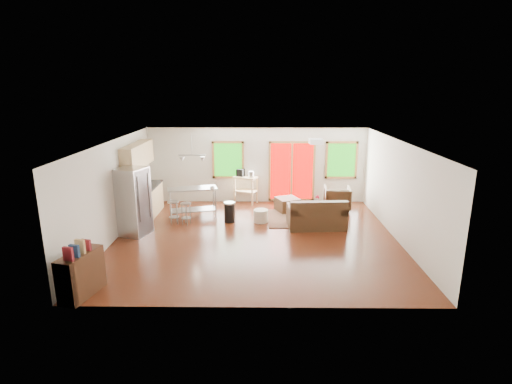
{
  "coord_description": "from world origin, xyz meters",
  "views": [
    {
      "loc": [
        0.12,
        -10.09,
        3.98
      ],
      "look_at": [
        0.0,
        0.3,
        1.2
      ],
      "focal_mm": 28.0,
      "sensor_mm": 36.0,
      "label": 1
    }
  ],
  "objects_px": {
    "loveseat": "(316,216)",
    "armchair": "(337,197)",
    "kitchen_cart": "(245,180)",
    "coffee_table": "(322,208)",
    "ottoman": "(287,204)",
    "island": "(193,197)",
    "refrigerator": "(133,202)",
    "rug": "(305,218)"
  },
  "relations": [
    {
      "from": "refrigerator",
      "to": "kitchen_cart",
      "type": "distance_m",
      "value": 4.24
    },
    {
      "from": "island",
      "to": "kitchen_cart",
      "type": "bearing_deg",
      "value": 45.67
    },
    {
      "from": "kitchen_cart",
      "to": "loveseat",
      "type": "bearing_deg",
      "value": -48.9
    },
    {
      "from": "coffee_table",
      "to": "kitchen_cart",
      "type": "distance_m",
      "value": 2.93
    },
    {
      "from": "rug",
      "to": "kitchen_cart",
      "type": "relative_size",
      "value": 1.93
    },
    {
      "from": "island",
      "to": "refrigerator",
      "type": "bearing_deg",
      "value": -133.28
    },
    {
      "from": "loveseat",
      "to": "ottoman",
      "type": "distance_m",
      "value": 1.72
    },
    {
      "from": "armchair",
      "to": "island",
      "type": "distance_m",
      "value": 4.71
    },
    {
      "from": "refrigerator",
      "to": "kitchen_cart",
      "type": "relative_size",
      "value": 1.56
    },
    {
      "from": "coffee_table",
      "to": "island",
      "type": "bearing_deg",
      "value": -179.37
    },
    {
      "from": "coffee_table",
      "to": "armchair",
      "type": "distance_m",
      "value": 1.04
    },
    {
      "from": "armchair",
      "to": "ottoman",
      "type": "bearing_deg",
      "value": 10.92
    },
    {
      "from": "loveseat",
      "to": "coffee_table",
      "type": "height_order",
      "value": "loveseat"
    },
    {
      "from": "rug",
      "to": "coffee_table",
      "type": "xyz_separation_m",
      "value": [
        0.53,
        0.11,
        0.3
      ]
    },
    {
      "from": "loveseat",
      "to": "refrigerator",
      "type": "xyz_separation_m",
      "value": [
        -5.08,
        -0.6,
        0.59
      ]
    },
    {
      "from": "rug",
      "to": "kitchen_cart",
      "type": "bearing_deg",
      "value": 138.66
    },
    {
      "from": "island",
      "to": "kitchen_cart",
      "type": "height_order",
      "value": "kitchen_cart"
    },
    {
      "from": "rug",
      "to": "coffee_table",
      "type": "bearing_deg",
      "value": 12.07
    },
    {
      "from": "island",
      "to": "kitchen_cart",
      "type": "distance_m",
      "value": 2.24
    },
    {
      "from": "rug",
      "to": "coffee_table",
      "type": "height_order",
      "value": "coffee_table"
    },
    {
      "from": "ottoman",
      "to": "kitchen_cart",
      "type": "bearing_deg",
      "value": 147.13
    },
    {
      "from": "armchair",
      "to": "ottoman",
      "type": "height_order",
      "value": "armchair"
    },
    {
      "from": "coffee_table",
      "to": "armchair",
      "type": "relative_size",
      "value": 1.17
    },
    {
      "from": "armchair",
      "to": "refrigerator",
      "type": "bearing_deg",
      "value": 26.12
    },
    {
      "from": "loveseat",
      "to": "armchair",
      "type": "relative_size",
      "value": 1.97
    },
    {
      "from": "armchair",
      "to": "ottoman",
      "type": "relative_size",
      "value": 1.28
    },
    {
      "from": "refrigerator",
      "to": "armchair",
      "type": "bearing_deg",
      "value": 40.31
    },
    {
      "from": "kitchen_cart",
      "to": "island",
      "type": "bearing_deg",
      "value": -134.33
    },
    {
      "from": "island",
      "to": "kitchen_cart",
      "type": "relative_size",
      "value": 1.33
    },
    {
      "from": "ottoman",
      "to": "coffee_table",
      "type": "bearing_deg",
      "value": -32.44
    },
    {
      "from": "loveseat",
      "to": "coffee_table",
      "type": "xyz_separation_m",
      "value": [
        0.28,
        0.9,
        -0.03
      ]
    },
    {
      "from": "loveseat",
      "to": "ottoman",
      "type": "relative_size",
      "value": 2.52
    },
    {
      "from": "kitchen_cart",
      "to": "ottoman",
      "type": "bearing_deg",
      "value": -32.87
    },
    {
      "from": "loveseat",
      "to": "armchair",
      "type": "distance_m",
      "value": 1.95
    },
    {
      "from": "coffee_table",
      "to": "rug",
      "type": "bearing_deg",
      "value": -167.93
    },
    {
      "from": "loveseat",
      "to": "coffee_table",
      "type": "distance_m",
      "value": 0.95
    },
    {
      "from": "kitchen_cart",
      "to": "refrigerator",
      "type": "bearing_deg",
      "value": -133.83
    },
    {
      "from": "rug",
      "to": "loveseat",
      "type": "xyz_separation_m",
      "value": [
        0.25,
        -0.79,
        0.33
      ]
    },
    {
      "from": "island",
      "to": "kitchen_cart",
      "type": "xyz_separation_m",
      "value": [
        1.56,
        1.6,
        0.17
      ]
    },
    {
      "from": "ottoman",
      "to": "kitchen_cart",
      "type": "height_order",
      "value": "kitchen_cart"
    },
    {
      "from": "kitchen_cart",
      "to": "coffee_table",
      "type": "bearing_deg",
      "value": -32.69
    },
    {
      "from": "ottoman",
      "to": "rug",
      "type": "bearing_deg",
      "value": -57.08
    }
  ]
}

